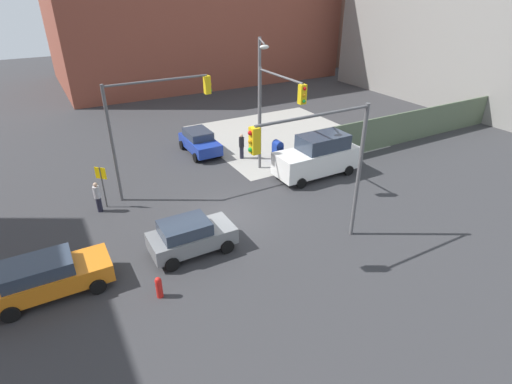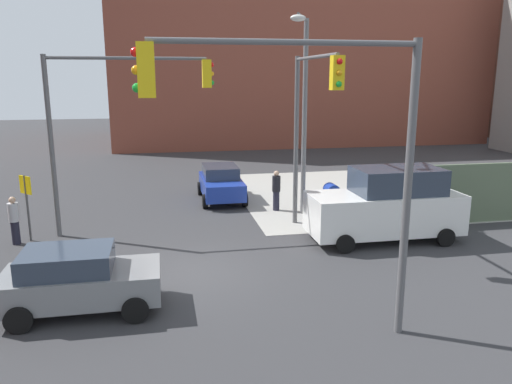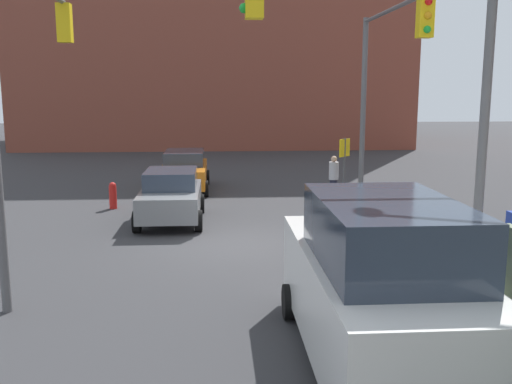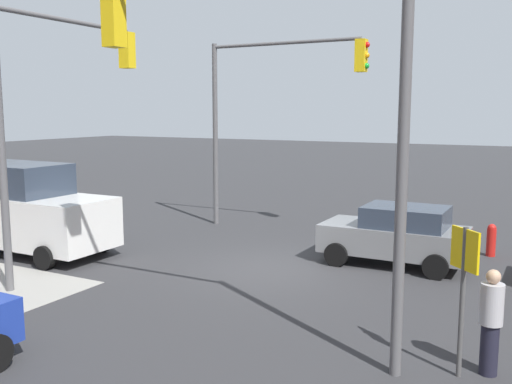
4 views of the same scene
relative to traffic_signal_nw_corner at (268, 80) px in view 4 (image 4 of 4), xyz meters
name	(u,v)px [view 4 (image 4 of 4)]	position (x,y,z in m)	size (l,w,h in m)	color
ground_plane	(270,269)	(2.22, -4.50, -4.66)	(120.00, 120.00, 0.00)	#333335
traffic_signal_nw_corner	(268,80)	(0.00, 0.00, 0.00)	(5.94, 0.36, 6.50)	#59595B
traffic_signal_se_corner	(270,96)	(4.51, -9.00, -0.01)	(5.76, 0.36, 6.50)	#59595B
traffic_signal_ne_corner	(59,93)	(6.72, -1.76, -0.08)	(0.36, 4.70, 6.50)	#59595B
warning_sign_two_way	(464,276)	(-3.18, -0.40, -3.02)	(0.48, 0.48, 2.40)	#4C4C4C
fire_hydrant	(491,240)	(-2.78, -8.70, -4.17)	(0.26, 0.26, 0.94)	red
hatchback_gray	(397,234)	(-0.61, -6.49, -3.82)	(3.82, 2.02, 1.62)	slate
van_white_delivery	(25,210)	(9.36, -2.70, -3.38)	(5.40, 2.32, 2.62)	white
pedestrian_crossing	(491,320)	(-3.58, -0.70, -3.77)	(0.36, 0.36, 1.71)	#B2B2B7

